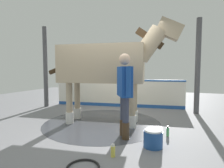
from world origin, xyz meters
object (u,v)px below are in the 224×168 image
Objects in this scene: horse at (107,65)px; bottle_spray at (168,131)px; bottle_shampoo at (113,151)px; handler at (125,89)px; hose_coil at (83,167)px; wash_bucket at (153,138)px.

bottle_spray is (-0.45, -1.56, -1.40)m from horse.
handler is at bearing 4.83° from bottle_shampoo.
wash_bucket is at bearing -37.36° from hose_coil.
horse is 2.03× the size of handler.
horse is at bearing -77.78° from handler.
bottle_spray reaches higher than hose_coil.
horse is 7.32× the size of hose_coil.
hose_coil is at bearing -84.44° from horse.
bottle_spray is 0.45× the size of hose_coil.
handler is 8.29× the size of bottle_shampoo.
handler is (-0.81, -0.73, -0.51)m from horse.
handler reaches higher than wash_bucket.
hose_coil is at bearing 150.63° from bottle_shampoo.
horse reaches higher than bottle_shampoo.
bottle_spray is (0.66, -0.21, -0.06)m from wash_bucket.
hose_coil is (-1.36, 0.20, -0.97)m from handler.
wash_bucket reaches higher than hose_coil.
horse reaches higher than wash_bucket.
bottle_spray is at bearing -30.78° from hose_coil.
bottle_shampoo is at bearing 137.18° from wash_bucket.
wash_bucket is 1.65× the size of bottle_shampoo.
wash_bucket is at bearing 125.43° from handler.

